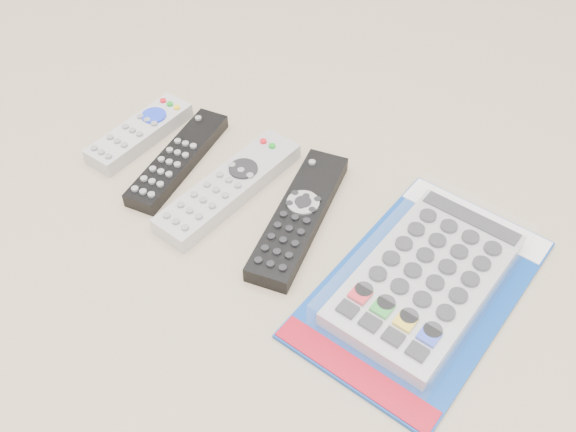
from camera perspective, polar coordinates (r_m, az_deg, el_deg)
The scene contains 5 objects.
remote_small_grey at distance 0.90m, azimuth -13.05°, elevation 7.23°, with size 0.07×0.16×0.02m.
remote_slim_black at distance 0.85m, azimuth -9.75°, elevation 5.01°, with size 0.06×0.19×0.02m.
remote_silver_dvd at distance 0.81m, azimuth -5.27°, elevation 2.59°, with size 0.09×0.22×0.02m.
remote_large_black at distance 0.77m, azimuth 1.00°, elevation 0.02°, with size 0.08×0.22×0.02m.
jumbo_remote_packaged at distance 0.72m, azimuth 12.18°, elevation -5.31°, with size 0.22×0.32×0.04m.
Camera 1 is at (0.31, -0.44, 0.57)m, focal length 40.00 mm.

